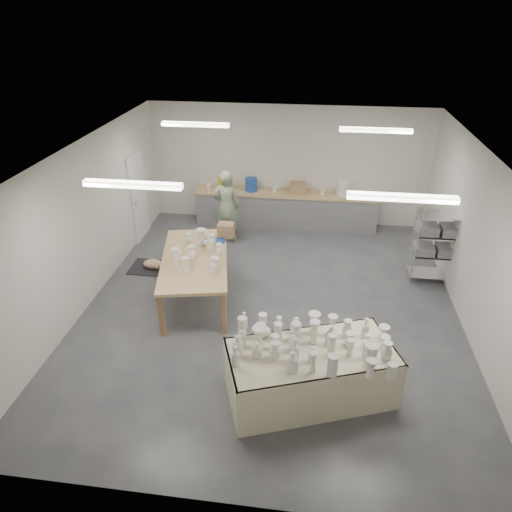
# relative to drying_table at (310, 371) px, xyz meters

# --- Properties ---
(room) EXTENTS (8.00, 8.02, 3.00)m
(room) POSITION_rel_drying_table_xyz_m (-0.89, 2.25, 1.59)
(room) COLOR #424449
(room) RESTS_ON ground
(back_counter) EXTENTS (4.60, 0.60, 1.24)m
(back_counter) POSITION_rel_drying_table_xyz_m (-0.80, 5.84, 0.02)
(back_counter) COLOR tan
(back_counter) RESTS_ON ground
(wire_shelf) EXTENTS (0.88, 0.48, 1.80)m
(wire_shelf) POSITION_rel_drying_table_xyz_m (2.41, 3.56, 0.45)
(wire_shelf) COLOR silver
(wire_shelf) RESTS_ON ground
(drying_table) EXTENTS (2.61, 1.91, 1.21)m
(drying_table) POSITION_rel_drying_table_xyz_m (0.00, 0.00, 0.00)
(drying_table) COLOR olive
(drying_table) RESTS_ON ground
(work_table) EXTENTS (1.67, 2.61, 1.26)m
(work_table) POSITION_rel_drying_table_xyz_m (-2.20, 2.36, 0.44)
(work_table) COLOR tan
(work_table) RESTS_ON ground
(rug) EXTENTS (1.00, 0.70, 0.02)m
(rug) POSITION_rel_drying_table_xyz_m (-3.50, 3.25, -0.46)
(rug) COLOR black
(rug) RESTS_ON ground
(cat) EXTENTS (0.49, 0.41, 0.18)m
(cat) POSITION_rel_drying_table_xyz_m (-3.48, 3.24, -0.35)
(cat) COLOR white
(cat) RESTS_ON rug
(potter) EXTENTS (0.72, 0.54, 1.78)m
(potter) POSITION_rel_drying_table_xyz_m (-2.13, 4.77, 0.43)
(potter) COLOR gray
(potter) RESTS_ON ground
(red_stool) EXTENTS (0.48, 0.48, 0.35)m
(red_stool) POSITION_rel_drying_table_xyz_m (-2.13, 5.04, -0.15)
(red_stool) COLOR #A9181A
(red_stool) RESTS_ON ground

